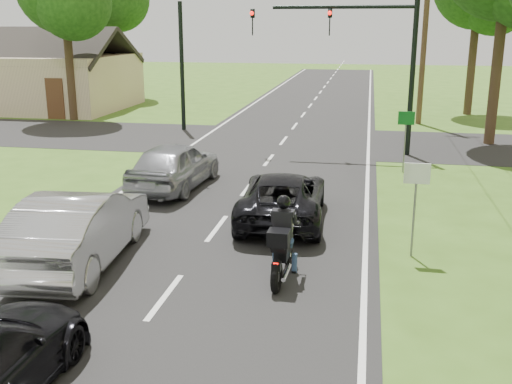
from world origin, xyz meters
TOP-DOWN VIEW (x-y plane):
  - ground at (0.00, 0.00)m, footprint 140.00×140.00m
  - road at (0.00, 10.00)m, footprint 8.00×100.00m
  - cross_road at (0.00, 16.00)m, footprint 60.00×7.00m
  - motorcycle_rider at (2.05, 1.27)m, footprint 0.58×2.04m
  - dark_suv at (1.53, 4.99)m, footprint 2.35×4.66m
  - silver_sedan at (-2.32, 1.29)m, footprint 2.10×4.98m
  - silver_suv at (-2.23, 7.50)m, footprint 2.08×4.50m
  - traffic_signal at (3.34, 14.00)m, footprint 6.38×0.44m
  - signal_pole_far at (-5.20, 18.00)m, footprint 0.20×0.20m
  - utility_pole_far at (6.20, 22.00)m, footprint 1.60×0.28m
  - sign_white at (4.70, 2.98)m, footprint 0.55×0.07m
  - sign_green at (4.90, 10.98)m, footprint 0.55×0.07m
  - house at (-16.00, 24.00)m, footprint 10.20×8.00m

SIDE VIEW (x-z plane):
  - ground at x=0.00m, z-range 0.00..0.00m
  - cross_road at x=0.00m, z-range 0.00..0.01m
  - road at x=0.00m, z-range 0.00..0.01m
  - dark_suv at x=1.53m, z-range 0.01..1.28m
  - motorcycle_rider at x=2.05m, z-range -0.19..1.57m
  - silver_suv at x=-2.23m, z-range 0.01..1.50m
  - silver_sedan at x=-2.32m, z-range 0.01..1.61m
  - sign_white at x=4.70m, z-range 0.54..2.66m
  - sign_green at x=4.90m, z-range 0.54..2.66m
  - house at x=-16.00m, z-range -0.65..4.19m
  - signal_pole_far at x=-5.20m, z-range 0.00..6.00m
  - traffic_signal at x=3.34m, z-range 1.14..7.14m
  - utility_pole_far at x=6.20m, z-range 0.08..10.08m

